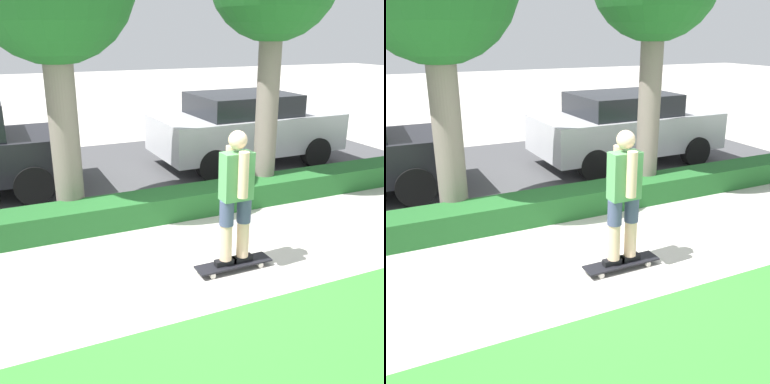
% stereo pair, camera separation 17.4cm
% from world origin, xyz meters
% --- Properties ---
extents(ground_plane, '(60.00, 60.00, 0.00)m').
position_xyz_m(ground_plane, '(0.00, 0.00, 0.00)').
color(ground_plane, '#BCB7AD').
extents(street_asphalt, '(12.86, 5.00, 0.01)m').
position_xyz_m(street_asphalt, '(0.00, 4.20, 0.00)').
color(street_asphalt, '#474749').
rests_on(street_asphalt, ground_plane).
extents(hedge_row, '(12.86, 0.60, 0.39)m').
position_xyz_m(hedge_row, '(0.00, 1.60, 0.19)').
color(hedge_row, '#236028').
rests_on(hedge_row, ground_plane).
extents(skateboard, '(0.95, 0.24, 0.09)m').
position_xyz_m(skateboard, '(0.26, -0.28, 0.07)').
color(skateboard, black).
rests_on(skateboard, ground_plane).
extents(skater_person, '(0.49, 0.41, 1.61)m').
position_xyz_m(skater_person, '(0.26, -0.28, 0.95)').
color(skater_person, black).
rests_on(skater_person, skateboard).
extents(parked_car_middle, '(3.96, 1.95, 1.51)m').
position_xyz_m(parked_car_middle, '(2.75, 3.79, 0.80)').
color(parked_car_middle, '#B7B7BC').
rests_on(parked_car_middle, ground_plane).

